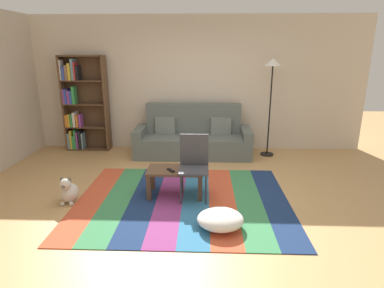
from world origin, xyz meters
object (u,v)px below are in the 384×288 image
at_px(coffee_table, 175,174).
at_px(pouf, 220,219).
at_px(standing_lamp, 272,75).
at_px(tv_remote, 171,170).
at_px(couch, 193,138).
at_px(dog, 69,191).
at_px(bookshelf, 80,105).
at_px(folding_chair, 194,161).

relative_size(coffee_table, pouf, 1.45).
height_order(standing_lamp, tv_remote, standing_lamp).
bearing_deg(standing_lamp, tv_remote, -130.53).
bearing_deg(standing_lamp, coffee_table, -130.76).
bearing_deg(coffee_table, couch, 84.48).
distance_m(dog, tv_remote, 1.42).
relative_size(bookshelf, dog, 4.85).
xyz_separation_m(bookshelf, pouf, (2.74, -3.07, -0.82)).
xyz_separation_m(coffee_table, tv_remote, (-0.05, -0.08, 0.09)).
xyz_separation_m(pouf, dog, (-2.04, 0.60, 0.04)).
bearing_deg(standing_lamp, dog, -144.54).
distance_m(bookshelf, tv_remote, 3.12).
height_order(bookshelf, pouf, bookshelf).
bearing_deg(standing_lamp, bookshelf, 176.22).
bearing_deg(folding_chair, standing_lamp, 104.39).
bearing_deg(dog, coffee_table, 10.85).
bearing_deg(pouf, tv_remote, 129.40).
distance_m(coffee_table, standing_lamp, 2.85).
distance_m(bookshelf, standing_lamp, 3.87).
bearing_deg(couch, folding_chair, -87.54).
bearing_deg(coffee_table, tv_remote, -124.46).
height_order(couch, pouf, couch).
bearing_deg(standing_lamp, pouf, -110.75).
bearing_deg(coffee_table, standing_lamp, 49.24).
height_order(bookshelf, standing_lamp, bookshelf).
relative_size(pouf, standing_lamp, 0.29).
bearing_deg(dog, tv_remote, 8.08).
distance_m(bookshelf, folding_chair, 3.30).
bearing_deg(tv_remote, bookshelf, 94.22).
height_order(pouf, folding_chair, folding_chair).
bearing_deg(couch, dog, -126.63).
bearing_deg(folding_chair, pouf, -18.54).
bearing_deg(folding_chair, bookshelf, -172.89).
bearing_deg(folding_chair, dog, -121.92).
bearing_deg(bookshelf, dog, -74.26).
relative_size(pouf, folding_chair, 0.60).
bearing_deg(bookshelf, standing_lamp, -3.78).
relative_size(couch, pouf, 4.16).
xyz_separation_m(pouf, standing_lamp, (1.07, 2.82, 1.45)).
height_order(dog, folding_chair, folding_chair).
bearing_deg(coffee_table, bookshelf, 134.24).
bearing_deg(pouf, coffee_table, 124.45).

